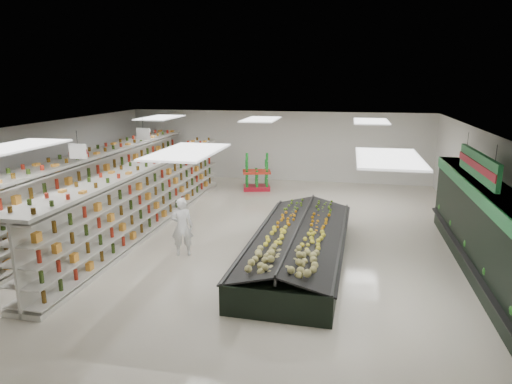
% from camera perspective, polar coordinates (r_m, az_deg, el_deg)
% --- Properties ---
extents(floor, '(16.00, 16.00, 0.00)m').
position_cam_1_polar(floor, '(14.02, -2.52, -5.31)').
color(floor, beige).
rests_on(floor, ground).
extents(ceiling, '(14.00, 16.00, 0.02)m').
position_cam_1_polar(ceiling, '(13.31, -2.67, 7.81)').
color(ceiling, white).
rests_on(ceiling, wall_back).
extents(wall_back, '(14.00, 0.02, 3.20)m').
position_cam_1_polar(wall_back, '(21.30, 2.65, 5.76)').
color(wall_back, silver).
rests_on(wall_back, floor).
extents(wall_front, '(14.00, 0.02, 3.20)m').
position_cam_1_polar(wall_front, '(6.55, -20.36, -14.38)').
color(wall_front, silver).
rests_on(wall_front, floor).
extents(wall_left, '(0.02, 16.00, 3.20)m').
position_cam_1_polar(wall_left, '(16.69, -26.62, 2.02)').
color(wall_left, silver).
rests_on(wall_left, floor).
extents(wall_right, '(0.02, 16.00, 3.20)m').
position_cam_1_polar(wall_right, '(13.71, 27.10, -0.33)').
color(wall_right, silver).
rests_on(wall_right, floor).
extents(produce_wall_case, '(0.93, 8.00, 2.20)m').
position_cam_1_polar(produce_wall_case, '(12.28, 26.61, -3.54)').
color(produce_wall_case, black).
rests_on(produce_wall_case, floor).
extents(aisle_sign_near, '(0.52, 0.06, 0.75)m').
position_cam_1_polar(aisle_sign_near, '(13.05, -21.35, 4.76)').
color(aisle_sign_near, white).
rests_on(aisle_sign_near, ceiling).
extents(aisle_sign_far, '(0.52, 0.06, 0.75)m').
position_cam_1_polar(aisle_sign_far, '(16.52, -13.90, 7.04)').
color(aisle_sign_far, white).
rests_on(aisle_sign_far, ceiling).
extents(hortifruti_banner, '(0.12, 3.20, 0.95)m').
position_cam_1_polar(hortifruti_banner, '(11.89, 26.01, 3.00)').
color(hortifruti_banner, '#207839').
rests_on(hortifruti_banner, ceiling).
extents(gondola_left, '(1.04, 13.27, 2.30)m').
position_cam_1_polar(gondola_left, '(16.01, -19.34, 0.27)').
color(gondola_left, silver).
rests_on(gondola_left, floor).
extents(gondola_center, '(0.96, 12.00, 2.08)m').
position_cam_1_polar(gondola_center, '(14.85, -13.29, -0.73)').
color(gondola_center, silver).
rests_on(gondola_center, floor).
extents(produce_island, '(2.59, 6.62, 0.98)m').
position_cam_1_polar(produce_island, '(11.99, 5.37, -6.48)').
color(produce_island, black).
rests_on(produce_island, floor).
extents(soda_endcap, '(1.33, 1.06, 1.49)m').
position_cam_1_polar(soda_endcap, '(19.42, 0.08, 2.35)').
color(soda_endcap, '#AB1324').
rests_on(soda_endcap, floor).
extents(shopper_main, '(0.67, 0.53, 1.60)m').
position_cam_1_polar(shopper_main, '(12.33, -9.24, -4.29)').
color(shopper_main, silver).
rests_on(shopper_main, floor).
extents(shopper_background, '(0.89, 1.05, 1.84)m').
position_cam_1_polar(shopper_background, '(18.68, -8.06, 2.37)').
color(shopper_background, tan).
rests_on(shopper_background, floor).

